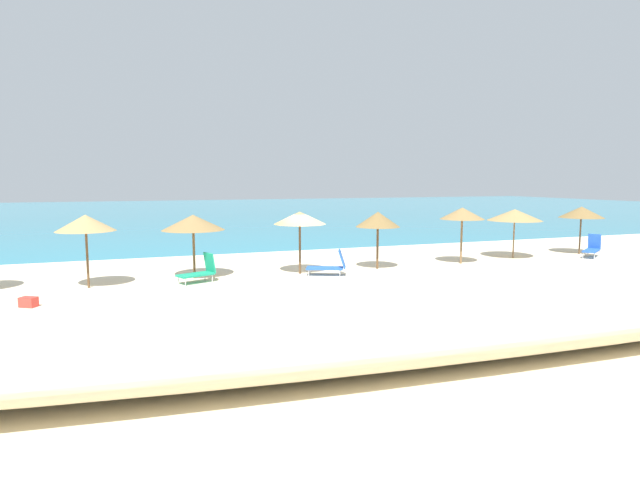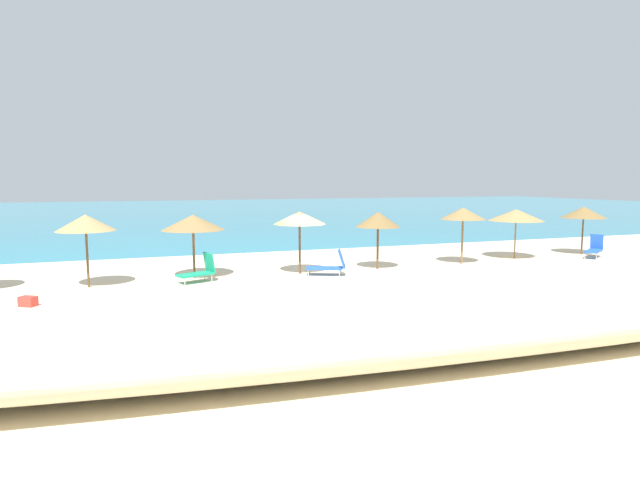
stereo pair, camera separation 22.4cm
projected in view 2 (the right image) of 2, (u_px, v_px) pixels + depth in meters
name	position (u px, v px, depth m)	size (l,w,h in m)	color
ground_plane	(311.00, 275.00, 21.60)	(160.00, 160.00, 0.00)	beige
sea_water	(194.00, 212.00, 63.53)	(160.00, 75.09, 0.01)	teal
dune_ridge	(547.00, 305.00, 12.93)	(38.31, 4.49, 1.62)	beige
beach_umbrella_2	(86.00, 223.00, 18.78)	(2.08, 2.08, 2.67)	brown
beach_umbrella_3	(193.00, 222.00, 20.61)	(2.46, 2.46, 2.54)	brown
beach_umbrella_4	(300.00, 218.00, 21.55)	(2.16, 2.16, 2.61)	brown
beach_umbrella_5	(378.00, 220.00, 22.75)	(1.95, 1.95, 2.52)	brown
beach_umbrella_6	(463.00, 214.00, 24.11)	(2.05, 2.05, 2.63)	brown
beach_umbrella_7	(516.00, 215.00, 25.80)	(2.66, 2.66, 2.46)	brown
beach_umbrella_8	(584.00, 212.00, 27.25)	(2.25, 2.25, 2.51)	brown
lounge_chair_0	(330.00, 265.00, 21.38)	(1.74, 1.26, 1.07)	blue
lounge_chair_1	(200.00, 271.00, 19.99)	(1.53, 1.13, 1.10)	#199972
lounge_chair_2	(594.00, 248.00, 26.34)	(1.69, 1.39, 1.14)	blue
cooler_box	(28.00, 301.00, 16.17)	(0.49, 0.31, 0.31)	red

